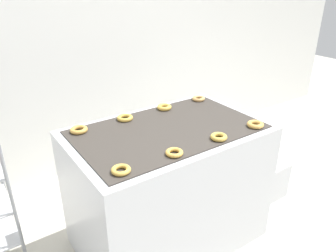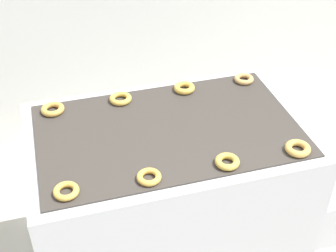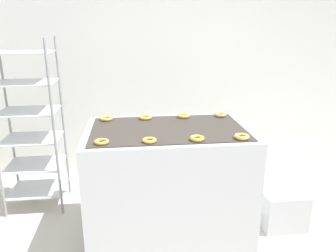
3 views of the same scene
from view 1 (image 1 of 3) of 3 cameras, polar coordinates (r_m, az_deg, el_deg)
wall_back at (r=3.39m, az=-14.42°, el=14.62°), size 8.00×0.05×2.80m
fryer_machine at (r=2.54m, az=0.01°, el=-10.55°), size 1.38×0.88×0.99m
glaze_bin at (r=3.31m, az=16.15°, el=-8.93°), size 0.40×0.32×0.35m
donut_near_left at (r=1.82m, az=-8.19°, el=-7.58°), size 0.11×0.11×0.03m
donut_near_midleft at (r=1.96m, az=1.10°, el=-4.66°), size 0.11×0.11×0.03m
donut_near_midright at (r=2.17m, az=8.84°, el=-1.89°), size 0.11×0.11×0.03m
donut_near_right at (r=2.39m, az=14.98°, el=0.27°), size 0.12×0.12×0.03m
donut_far_left at (r=2.32m, az=-15.26°, el=-0.62°), size 0.12×0.12×0.03m
donut_far_midleft at (r=2.44m, az=-7.51°, el=1.42°), size 0.12×0.12×0.03m
donut_far_midright at (r=2.62m, az=-0.65°, el=3.31°), size 0.12×0.12×0.03m
donut_far_right at (r=2.82m, az=5.34°, el=4.78°), size 0.11×0.11×0.03m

